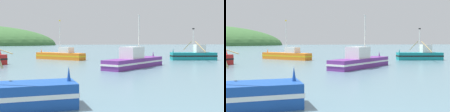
# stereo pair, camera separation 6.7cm
# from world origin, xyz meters

# --- Properties ---
(fishing_boat_orange) EXTENTS (8.46, 8.43, 6.87)m
(fishing_boat_orange) POSITION_xyz_m (-8.32, 44.11, 0.73)
(fishing_boat_orange) COLOR orange
(fishing_boat_orange) RESTS_ON ground
(fishing_boat_teal) EXTENTS (7.79, 11.21, 5.39)m
(fishing_boat_teal) POSITION_xyz_m (13.66, 37.61, 0.84)
(fishing_boat_teal) COLOR #147F84
(fishing_boat_teal) RESTS_ON ground
(fishing_boat_purple) EXTENTS (9.52, 9.01, 6.35)m
(fishing_boat_purple) POSITION_xyz_m (-0.28, 27.02, 0.80)
(fishing_boat_purple) COLOR #6B2D84
(fishing_boat_purple) RESTS_ON ground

